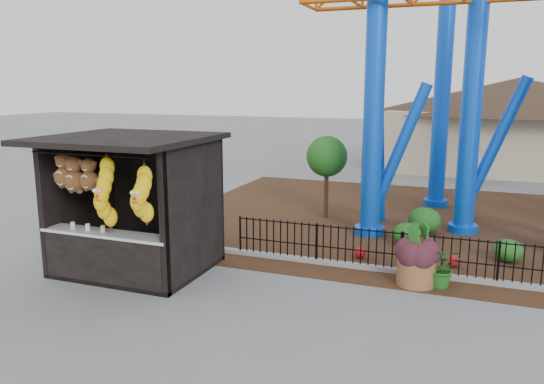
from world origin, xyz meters
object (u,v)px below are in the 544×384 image
(roller_coaster, at_px, (522,4))
(potted_plant, at_px, (442,267))
(prize_booth, at_px, (128,207))
(terracotta_planter, at_px, (416,271))

(roller_coaster, relative_size, potted_plant, 12.26)
(prize_booth, distance_m, potted_plant, 6.94)
(terracotta_planter, relative_size, potted_plant, 0.91)
(roller_coaster, height_order, terracotta_planter, roller_coaster)
(roller_coaster, xyz_separation_m, terracotta_planter, (-1.94, -5.81, -6.13))
(prize_booth, bearing_deg, roller_coaster, 42.08)
(roller_coaster, relative_size, terracotta_planter, 13.49)
(roller_coaster, bearing_deg, potted_plant, -104.02)
(terracotta_planter, height_order, potted_plant, potted_plant)
(prize_booth, distance_m, roller_coaster, 11.98)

